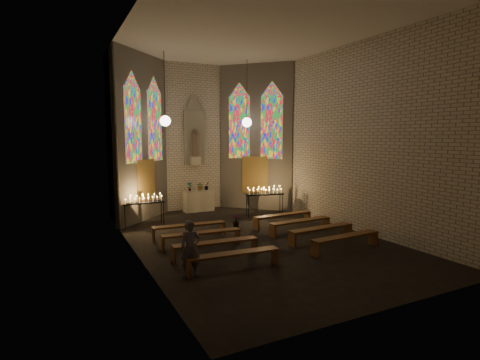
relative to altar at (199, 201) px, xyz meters
name	(u,v)px	position (x,y,z in m)	size (l,w,h in m)	color
floor	(253,239)	(0.00, -5.45, -0.50)	(12.00, 12.00, 0.00)	black
room	(215,133)	(0.00, -2.08, 3.22)	(8.22, 12.43, 7.00)	beige
altar	(199,201)	(0.00, 0.00, 0.00)	(1.40, 0.60, 1.00)	beige
flower_vase_left	(190,187)	(-0.46, -0.06, 0.72)	(0.23, 0.16, 0.44)	#4C723F
flower_vase_center	(200,186)	(0.09, -0.05, 0.72)	(0.39, 0.34, 0.43)	#4C723F
flower_vase_right	(207,186)	(0.41, -0.06, 0.71)	(0.23, 0.18, 0.42)	#4C723F
aisle_flower_pot	(236,221)	(0.22, -3.66, -0.26)	(0.27, 0.27, 0.48)	#4C723F
votive_stand_left	(143,201)	(-3.00, -1.85, 0.52)	(1.64, 0.43, 1.19)	black
votive_stand_right	(265,192)	(2.30, -2.34, 0.57)	(1.75, 0.73, 1.25)	black
pew_left_0	(189,227)	(-1.95, -4.38, -0.10)	(2.60, 0.53, 0.49)	brown
pew_right_0	(283,216)	(1.95, -4.38, -0.10)	(2.60, 0.53, 0.49)	brown
pew_left_1	(201,235)	(-1.95, -5.58, -0.10)	(2.60, 0.53, 0.49)	brown
pew_right_1	(301,222)	(1.95, -5.58, -0.10)	(2.60, 0.53, 0.49)	brown
pew_left_2	(216,244)	(-1.95, -6.78, -0.10)	(2.60, 0.53, 0.49)	brown
pew_right_2	(321,230)	(1.95, -6.78, -0.10)	(2.60, 0.53, 0.49)	brown
pew_left_3	(233,256)	(-1.95, -7.98, -0.10)	(2.60, 0.53, 0.49)	brown
pew_right_3	(346,238)	(1.95, -7.98, -0.10)	(2.60, 0.53, 0.49)	brown
visitor	(191,249)	(-3.10, -7.86, 0.22)	(0.53, 0.35, 1.45)	#504F5A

